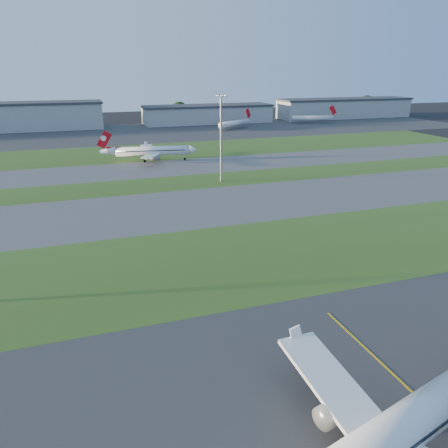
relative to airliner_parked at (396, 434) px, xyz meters
name	(u,v)px	position (x,y,z in m)	size (l,w,h in m)	color
grass_strip_a	(240,258)	(3.58, 46.09, -3.98)	(300.00, 34.00, 0.01)	#39501A
taxiway_a	(193,207)	(3.58, 79.09, -3.98)	(300.00, 32.00, 0.01)	#515154
grass_strip_b	(172,183)	(3.58, 104.09, -3.98)	(300.00, 18.00, 0.01)	#39501A
taxiway_b	(158,169)	(3.58, 126.09, -3.98)	(300.00, 26.00, 0.01)	#515154
grass_strip_c	(143,152)	(3.58, 159.09, -3.98)	(300.00, 40.00, 0.01)	#39501A
apron_far	(126,133)	(3.58, 219.09, -3.98)	(400.00, 80.00, 0.01)	#333335
airliner_parked	(396,434)	(0.00, 0.00, 0.00)	(35.62, 29.90, 11.36)	white
airliner_taxiing	(152,151)	(4.01, 139.80, -0.30)	(33.53, 28.25, 10.51)	white
mini_jet_near	(235,123)	(64.62, 215.68, -0.71)	(25.02, 16.89, 9.48)	white
mini_jet_far	(313,118)	(120.98, 226.53, -0.71)	(28.28, 8.82, 9.48)	white
light_mast_centre	(221,133)	(18.58, 102.09, 10.83)	(3.20, 0.70, 25.80)	gray
hangar_west	(37,116)	(-41.42, 249.09, 3.65)	(71.40, 23.00, 15.20)	#97999E
hangar_east	(208,114)	(58.58, 249.09, 1.65)	(81.60, 23.00, 11.20)	#97999E
hangar_far_east	(344,108)	(158.58, 249.09, 2.65)	(96.90, 23.00, 13.20)	#97999E
tree_mid_west	(83,116)	(-16.42, 260.09, 1.85)	(9.90, 9.90, 10.80)	black
tree_mid_east	(179,111)	(43.58, 263.09, 2.82)	(11.55, 11.55, 12.60)	black
tree_east	(285,109)	(118.58, 261.09, 2.17)	(10.45, 10.45, 11.40)	black
tree_far_east	(367,104)	(188.58, 265.09, 3.48)	(12.65, 12.65, 13.80)	black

